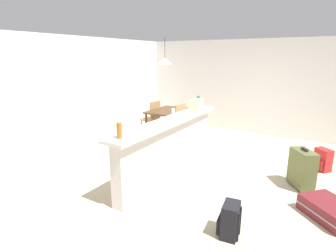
{
  "coord_description": "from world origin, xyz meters",
  "views": [
    {
      "loc": [
        -4.29,
        -1.91,
        2.08
      ],
      "look_at": [
        -0.1,
        0.66,
        0.78
      ],
      "focal_mm": 28.68,
      "sensor_mm": 36.0,
      "label": 1
    }
  ],
  "objects": [
    {
      "name": "ground_plane",
      "position": [
        0.0,
        0.0,
        -0.03
      ],
      "size": [
        13.0,
        13.0,
        0.05
      ],
      "primitive_type": "cube",
      "color": "#BCAD8E"
    },
    {
      "name": "wall_back",
      "position": [
        0.0,
        3.05,
        1.25
      ],
      "size": [
        6.6,
        0.1,
        2.5
      ],
      "primitive_type": "cube",
      "color": "silver",
      "rests_on": "ground_plane"
    },
    {
      "name": "wall_right",
      "position": [
        3.05,
        0.3,
        1.25
      ],
      "size": [
        0.1,
        6.0,
        2.5
      ],
      "primitive_type": "cube",
      "color": "silver",
      "rests_on": "ground_plane"
    },
    {
      "name": "partition_half_wall",
      "position": [
        -0.46,
        0.4,
        0.48
      ],
      "size": [
        2.8,
        0.2,
        0.96
      ],
      "primitive_type": "cube",
      "color": "silver",
      "rests_on": "ground_plane"
    },
    {
      "name": "bar_countertop",
      "position": [
        -0.46,
        0.4,
        0.99
      ],
      "size": [
        2.96,
        0.4,
        0.05
      ],
      "primitive_type": "cube",
      "color": "white",
      "rests_on": "partition_half_wall"
    },
    {
      "name": "bottle_amber",
      "position": [
        -1.73,
        0.41,
        1.12
      ],
      "size": [
        0.07,
        0.07,
        0.22
      ],
      "primitive_type": "cylinder",
      "color": "#9E661E",
      "rests_on": "bar_countertop"
    },
    {
      "name": "bottle_white",
      "position": [
        -0.47,
        0.33,
        1.11
      ],
      "size": [
        0.06,
        0.06,
        0.2
      ],
      "primitive_type": "cylinder",
      "color": "silver",
      "rests_on": "bar_countertop"
    },
    {
      "name": "bottle_green",
      "position": [
        0.81,
        0.47,
        1.13
      ],
      "size": [
        0.06,
        0.06,
        0.24
      ],
      "primitive_type": "cylinder",
      "color": "#2D6B38",
      "rests_on": "bar_countertop"
    },
    {
      "name": "grocery_bag",
      "position": [
        0.5,
        0.37,
        1.12
      ],
      "size": [
        0.26,
        0.18,
        0.22
      ],
      "primitive_type": "cube",
      "color": "beige",
      "rests_on": "bar_countertop"
    },
    {
      "name": "dining_table",
      "position": [
        1.4,
        1.57,
        0.65
      ],
      "size": [
        1.1,
        0.8,
        0.74
      ],
      "color": "#4C331E",
      "rests_on": "ground_plane"
    },
    {
      "name": "dining_chair_near_partition",
      "position": [
        1.3,
        1.08,
        0.52
      ],
      "size": [
        0.46,
        0.46,
        0.93
      ],
      "color": "#9E754C",
      "rests_on": "ground_plane"
    },
    {
      "name": "dining_chair_far_side",
      "position": [
        1.39,
        2.06,
        0.52
      ],
      "size": [
        0.43,
        0.43,
        0.93
      ],
      "color": "#9E754C",
      "rests_on": "ground_plane"
    },
    {
      "name": "pendant_lamp",
      "position": [
        1.31,
        1.61,
        1.95
      ],
      "size": [
        0.34,
        0.34,
        0.66
      ],
      "color": "black"
    },
    {
      "name": "suitcase_flat_maroon",
      "position": [
        -0.53,
        -2.1,
        0.11
      ],
      "size": [
        0.83,
        0.84,
        0.22
      ],
      "color": "maroon",
      "rests_on": "ground_plane"
    },
    {
      "name": "backpack_red",
      "position": [
        1.16,
        -1.93,
        0.2
      ],
      "size": [
        0.34,
        0.34,
        0.42
      ],
      "color": "red",
      "rests_on": "ground_plane"
    },
    {
      "name": "backpack_black",
      "position": [
        -1.56,
        -1.09,
        0.2
      ],
      "size": [
        0.3,
        0.28,
        0.42
      ],
      "color": "black",
      "rests_on": "ground_plane"
    },
    {
      "name": "suitcase_upright_olive",
      "position": [
        0.22,
        -1.66,
        0.33
      ],
      "size": [
        0.5,
        0.46,
        0.67
      ],
      "color": "#51562D",
      "rests_on": "ground_plane"
    }
  ]
}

